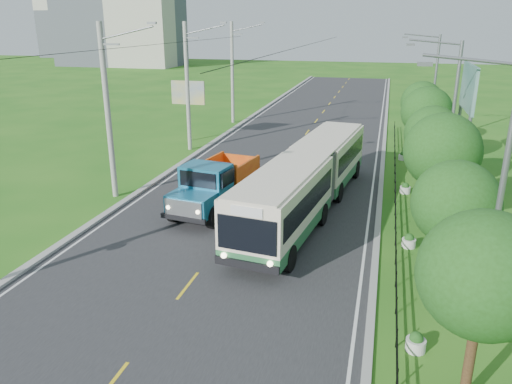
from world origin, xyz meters
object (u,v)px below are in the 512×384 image
at_px(tree_back, 422,104).
at_px(streetlight_far, 433,86).
at_px(tree_front, 484,279).
at_px(streetlight_mid, 450,115).
at_px(pole_mid, 188,87).
at_px(pole_far, 233,72).
at_px(planter_far, 403,156).
at_px(planter_near, 409,241).
at_px(tree_fourth, 433,136).
at_px(dump_truck, 214,182).
at_px(tree_third, 443,155).
at_px(tree_fifth, 427,114).
at_px(bus, 308,177).
at_px(planter_mid, 405,189).
at_px(billboard_right, 468,94).
at_px(planter_front, 416,343).
at_px(pole_near, 108,112).
at_px(billboard_left, 188,97).
at_px(streetlight_near, 496,191).
at_px(tree_second, 456,207).

xyz_separation_m(tree_back, streetlight_far, (0.79, 1.86, 1.25)).
xyz_separation_m(tree_front, streetlight_mid, (0.79, 17.86, 1.18)).
height_order(pole_mid, pole_far, same).
height_order(tree_back, planter_far, tree_back).
xyz_separation_m(streetlight_far, planter_near, (-2.04, -22.00, -4.62)).
relative_size(tree_fourth, streetlight_mid, 0.60).
relative_size(pole_far, dump_truck, 1.42).
bearing_deg(streetlight_far, tree_back, -112.92).
relative_size(pole_mid, planter_far, 14.93).
relative_size(tree_third, dump_truck, 0.85).
distance_m(pole_mid, tree_fifth, 18.18).
relative_size(tree_third, tree_fifth, 1.03).
height_order(tree_front, bus, tree_front).
bearing_deg(planter_mid, tree_back, 84.09).
distance_m(pole_far, tree_third, 30.78).
height_order(tree_front, tree_third, tree_third).
relative_size(pole_mid, tree_front, 1.79).
xyz_separation_m(pole_far, planter_far, (16.86, -11.00, -4.81)).
height_order(pole_mid, tree_fourth, pole_mid).
relative_size(tree_third, tree_back, 1.09).
bearing_deg(billboard_right, dump_truck, -140.14).
xyz_separation_m(tree_front, planter_front, (-1.26, 1.86, -3.43)).
height_order(tree_fourth, planter_far, tree_fourth).
distance_m(tree_fifth, dump_truck, 16.71).
distance_m(pole_near, streetlight_mid, 19.56).
height_order(streetlight_mid, planter_near, streetlight_mid).
distance_m(tree_fourth, tree_back, 12.00).
relative_size(streetlight_far, dump_truck, 1.29).
bearing_deg(tree_front, planter_far, 92.78).
xyz_separation_m(tree_front, planter_near, (-1.26, 9.86, -3.43)).
bearing_deg(pole_far, tree_back, -20.74).
bearing_deg(streetlight_far, streetlight_mid, -90.00).
xyz_separation_m(pole_mid, billboard_left, (-1.24, 3.00, -1.23)).
height_order(planter_near, dump_truck, dump_truck).
distance_m(tree_back, dump_truck, 21.37).
xyz_separation_m(tree_back, streetlight_near, (0.79, -26.14, 1.25)).
height_order(tree_front, planter_front, tree_front).
bearing_deg(tree_fourth, streetlight_far, 86.75).
bearing_deg(planter_near, planter_mid, 90.00).
bearing_deg(bus, pole_near, -170.77).
bearing_deg(pole_far, bus, -63.95).
bearing_deg(bus, planter_mid, 47.80).
bearing_deg(streetlight_near, tree_fifth, 92.23).
bearing_deg(planter_front, tree_fifth, 86.75).
height_order(tree_fourth, planter_near, tree_fourth).
relative_size(planter_near, billboard_left, 0.13).
height_order(pole_mid, planter_near, pole_mid).
distance_m(tree_fifth, planter_front, 22.46).
bearing_deg(tree_fourth, tree_second, -90.00).
xyz_separation_m(planter_mid, planter_far, (0.00, 8.00, 0.00)).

